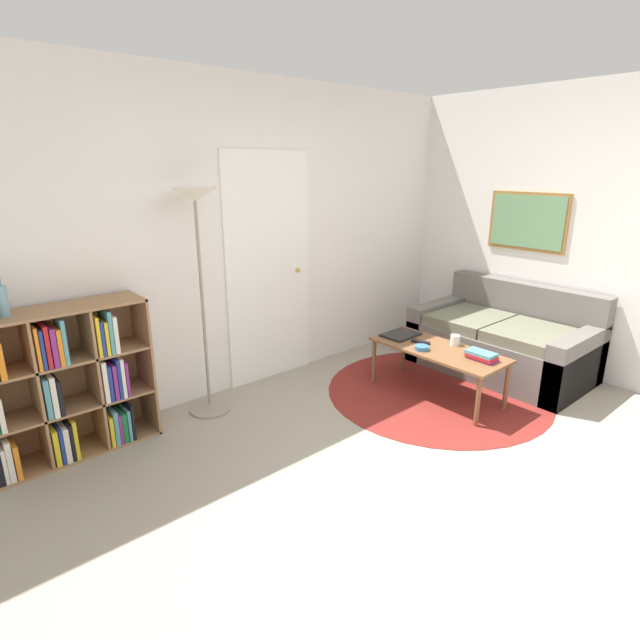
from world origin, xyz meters
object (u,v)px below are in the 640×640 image
object	(u,v)px
coffee_table	(438,353)
bottle_right	(2,301)
bookshelf	(59,387)
couch	(504,342)
laptop	(401,335)
bowl	(422,348)
floor_lamp	(197,229)
cup	(455,340)

from	to	relation	value
coffee_table	bottle_right	bearing A→B (deg)	159.26
bookshelf	bottle_right	world-z (taller)	bottle_right
bookshelf	couch	size ratio (longest dim) A/B	0.71
coffee_table	couch	bearing A→B (deg)	-4.48
bookshelf	coffee_table	world-z (taller)	bookshelf
laptop	bowl	xyz separation A→B (m)	(-0.14, -0.35, 0.01)
floor_lamp	bowl	world-z (taller)	floor_lamp
floor_lamp	laptop	size ratio (longest dim) A/B	5.35
coffee_table	bowl	bearing A→B (deg)	153.70
floor_lamp	bottle_right	xyz separation A→B (m)	(-1.27, 0.06, -0.33)
couch	laptop	world-z (taller)	couch
couch	bottle_right	xyz separation A→B (m)	(-3.84, 1.16, 0.85)
floor_lamp	couch	world-z (taller)	floor_lamp
coffee_table	cup	xyz separation A→B (m)	(0.17, -0.05, 0.09)
bookshelf	cup	bearing A→B (deg)	-21.93
coffee_table	bottle_right	xyz separation A→B (m)	(-2.87, 1.09, 0.74)
floor_lamp	couch	size ratio (longest dim) A/B	1.12
couch	bookshelf	bearing A→B (deg)	162.12
cup	bookshelf	bearing A→B (deg)	158.07
bookshelf	cup	distance (m)	3.04
laptop	cup	size ratio (longest dim) A/B	3.81
bottle_right	floor_lamp	bearing A→B (deg)	-2.83
bookshelf	couch	bearing A→B (deg)	-17.88
cup	bowl	bearing A→B (deg)	159.92
bowl	bottle_right	xyz separation A→B (m)	(-2.74, 1.02, 0.68)
floor_lamp	couch	distance (m)	3.04
couch	cup	world-z (taller)	couch
floor_lamp	bowl	distance (m)	2.03
laptop	cup	bearing A→B (deg)	-70.30
floor_lamp	couch	xyz separation A→B (m)	(2.57, -1.10, -1.18)
coffee_table	bowl	distance (m)	0.16
floor_lamp	cup	world-z (taller)	floor_lamp
coffee_table	cup	size ratio (longest dim) A/B	13.33
bowl	bookshelf	bearing A→B (deg)	157.85
floor_lamp	laptop	bearing A→B (deg)	-20.77
laptop	cup	xyz separation A→B (m)	(0.16, -0.46, 0.03)
bookshelf	bowl	xyz separation A→B (m)	(2.52, -1.02, -0.05)
laptop	coffee_table	bearing A→B (deg)	-91.21
floor_lamp	coffee_table	distance (m)	2.19
coffee_table	bowl	world-z (taller)	bowl
bookshelf	coffee_table	size ratio (longest dim) A/B	0.96
floor_lamp	cup	size ratio (longest dim) A/B	20.38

